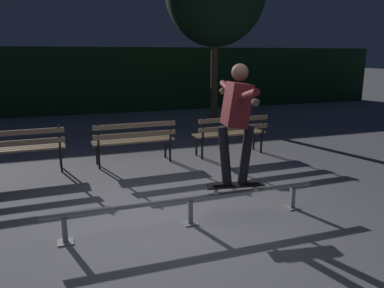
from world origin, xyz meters
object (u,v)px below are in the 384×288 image
grind_rail (190,203)px  park_bench_right_center (231,131)px  skateboarder (237,115)px  skateboard (235,185)px  park_bench_leftmost (18,146)px  park_bench_left_center (134,138)px

grind_rail → park_bench_right_center: park_bench_right_center is taller
grind_rail → park_bench_right_center: 3.54m
grind_rail → skateboarder: bearing=-0.0°
grind_rail → skateboard: bearing=0.0°
park_bench_right_center → park_bench_leftmost: bearing=180.0°
grind_rail → park_bench_right_center: bearing=56.4°
skateboarder → park_bench_left_center: skateboarder is taller
grind_rail → skateboard: size_ratio=4.48×
park_bench_left_center → skateboarder: bearing=-75.7°
park_bench_left_center → park_bench_right_center: size_ratio=1.00×
skateboard → park_bench_leftmost: park_bench_leftmost is taller
grind_rail → park_bench_leftmost: 3.69m
grind_rail → skateboarder: 1.26m
skateboard → park_bench_right_center: size_ratio=0.50×
park_bench_leftmost → skateboard: bearing=-46.1°
grind_rail → park_bench_left_center: (-0.13, 2.94, 0.25)m
grind_rail → park_bench_leftmost: park_bench_leftmost is taller
skateboarder → park_bench_right_center: size_ratio=0.97×
grind_rail → skateboarder: skateboarder is taller
skateboard → skateboarder: (0.00, -0.00, 0.94)m
park_bench_leftmost → park_bench_right_center: size_ratio=1.00×
skateboarder → park_bench_left_center: size_ratio=0.97×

